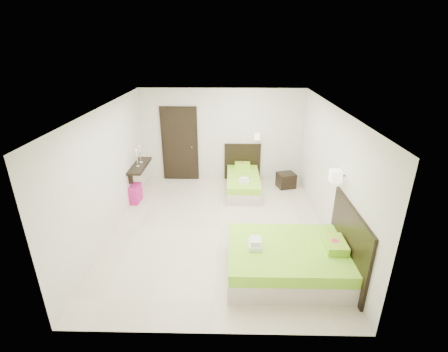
{
  "coord_description": "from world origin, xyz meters",
  "views": [
    {
      "loc": [
        0.23,
        -6.05,
        3.77
      ],
      "look_at": [
        0.1,
        0.3,
        1.1
      ],
      "focal_mm": 26.0,
      "sensor_mm": 36.0,
      "label": 1
    }
  ],
  "objects_px": {
    "nightstand": "(286,180)",
    "ottoman": "(131,193)",
    "bed_double": "(292,259)",
    "bed_single": "(243,181)"
  },
  "relations": [
    {
      "from": "bed_single",
      "to": "bed_double",
      "type": "relative_size",
      "value": 0.84
    },
    {
      "from": "bed_double",
      "to": "bed_single",
      "type": "bearing_deg",
      "value": 101.92
    },
    {
      "from": "bed_double",
      "to": "ottoman",
      "type": "xyz_separation_m",
      "value": [
        -3.56,
        2.66,
        -0.08
      ]
    },
    {
      "from": "bed_double",
      "to": "nightstand",
      "type": "height_order",
      "value": "bed_double"
    },
    {
      "from": "bed_double",
      "to": "nightstand",
      "type": "distance_m",
      "value": 3.65
    },
    {
      "from": "bed_single",
      "to": "nightstand",
      "type": "relative_size",
      "value": 3.75
    },
    {
      "from": "bed_double",
      "to": "ottoman",
      "type": "height_order",
      "value": "bed_double"
    },
    {
      "from": "bed_single",
      "to": "ottoman",
      "type": "xyz_separation_m",
      "value": [
        -2.83,
        -0.75,
        -0.04
      ]
    },
    {
      "from": "nightstand",
      "to": "ottoman",
      "type": "relative_size",
      "value": 1.02
    },
    {
      "from": "nightstand",
      "to": "ottoman",
      "type": "bearing_deg",
      "value": 177.37
    }
  ]
}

